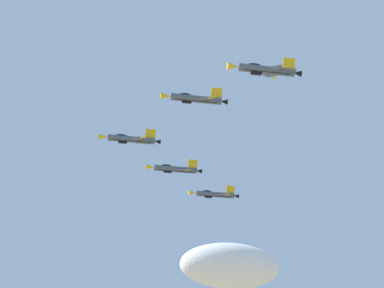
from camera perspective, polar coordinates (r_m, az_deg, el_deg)
name	(u,v)px	position (r m, az deg, el deg)	size (l,w,h in m)	color
cloud_high_distant	(230,266)	(372.72, 4.26, -13.34)	(71.90, 36.66, 31.19)	white
fighter_jet_lead	(130,139)	(132.67, -6.88, 0.53)	(15.90, 9.89, 5.10)	#4C5666
fighter_jet_left_wing	(195,99)	(120.94, 0.31, 5.04)	(15.90, 9.40, 5.44)	#4C5666
fighter_jet_right_wing	(174,169)	(144.36, -1.96, -2.80)	(15.90, 9.53, 5.36)	#4C5666
fighter_jet_left_outer	(265,70)	(109.18, 8.12, 8.16)	(15.90, 9.70, 5.25)	#4C5666
fighter_jet_right_outer	(214,194)	(161.33, 2.49, -5.61)	(15.90, 9.91, 5.08)	#4C5666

